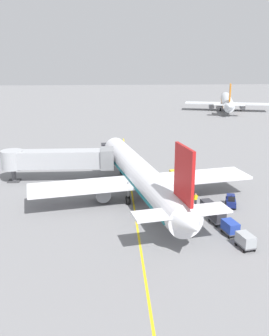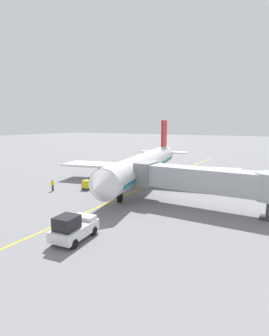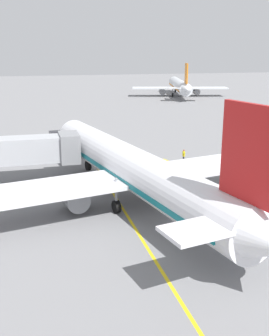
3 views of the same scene
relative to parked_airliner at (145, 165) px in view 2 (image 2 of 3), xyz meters
name	(u,v)px [view 2 (image 2 of 3)]	position (x,y,z in m)	size (l,w,h in m)	color
ground_plane	(154,183)	(-1.17, -1.02, -3.19)	(400.00, 400.00, 0.00)	slate
gate_lead_in_line	(154,183)	(-1.17, -1.02, -3.18)	(0.24, 80.00, 0.01)	gold
parked_airliner	(145,165)	(0.00, 0.00, 0.00)	(30.43, 37.10, 10.63)	silver
jet_bridge	(204,180)	(-12.19, 8.46, 0.27)	(17.15, 3.50, 4.98)	#A8AAAF
pushback_tractor	(73,228)	(-5.01, 22.50, -2.09)	(2.63, 4.60, 2.40)	silver
baggage_tug_lead	(104,170)	(11.33, -3.79, -2.47)	(1.78, 2.71, 1.62)	navy
baggage_tug_trailing	(88,184)	(5.83, 7.61, -2.47)	(1.75, 2.70, 1.62)	gold
baggage_cart_front	(124,169)	(7.86, -5.76, -2.24)	(1.76, 2.98, 1.58)	#4C4C51
baggage_cart_second_in_train	(131,167)	(8.17, -8.90, -2.24)	(1.76, 2.98, 1.58)	#4C4C51
baggage_cart_third_in_train	(135,165)	(8.83, -11.84, -2.24)	(1.76, 2.98, 1.58)	#4C4C51
baggage_cart_tail_end	(139,163)	(9.45, -15.00, -2.24)	(1.76, 2.98, 1.58)	#4C4C51
ground_crew_wing_walker	(121,171)	(6.83, -3.23, -2.23)	(0.71, 0.36, 1.69)	#232328
ground_crew_loader	(53,185)	(9.50, 11.38, -2.23)	(0.28, 0.73, 1.69)	#232328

